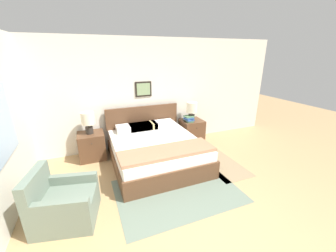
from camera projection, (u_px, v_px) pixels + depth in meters
The scene contains 15 objects.
ground_plane at pixel (216, 237), 2.66m from camera, with size 16.00×16.00×0.00m, color tan.
wall_back at pixel (144, 94), 5.01m from camera, with size 7.33×0.09×2.60m.
area_rug_main at pixel (178, 191), 3.55m from camera, with size 2.05×1.44×0.01m.
area_rug_bedside at pixel (220, 163), 4.46m from camera, with size 0.70×1.40×0.01m.
bed at pixel (156, 150), 4.38m from camera, with size 1.79×2.01×1.03m.
armchair at pixel (63, 204), 2.85m from camera, with size 0.92×0.86×0.80m.
nightstand_near_window at pixel (92, 146), 4.57m from camera, with size 0.55×0.54×0.59m.
nightstand_by_door at pixel (192, 131), 5.46m from camera, with size 0.55×0.54×0.59m.
table_lamp_near_window at pixel (88, 120), 4.37m from camera, with size 0.27×0.27×0.48m.
table_lamp_by_door at pixel (192, 109), 5.25m from camera, with size 0.27×0.27×0.48m.
book_thick_bottom at pixel (189, 121), 5.26m from camera, with size 0.19×0.29×0.04m.
book_hardcover_middle at pixel (189, 119), 5.25m from camera, with size 0.21×0.29×0.03m.
book_novel_upper at pixel (189, 118), 5.24m from camera, with size 0.18×0.23×0.03m.
book_slim_near_top at pixel (189, 117), 5.23m from camera, with size 0.25×0.27×0.02m.
book_paperback_top at pixel (189, 116), 5.23m from camera, with size 0.23×0.22×0.03m.
Camera 1 is at (-1.34, -1.64, 2.25)m, focal length 22.00 mm.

